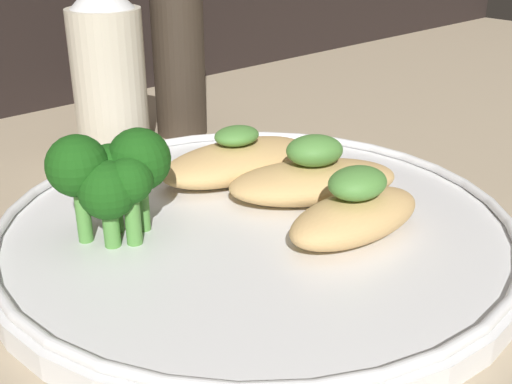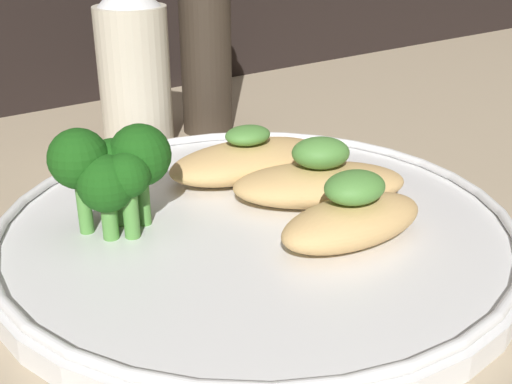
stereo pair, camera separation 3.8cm
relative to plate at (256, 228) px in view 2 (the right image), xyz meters
The scene contains 8 objects.
ground_plane 1.49cm from the plate, ahead, with size 180.00×180.00×1.00cm, color tan.
plate is the anchor object (origin of this frame).
grilled_meat_front 6.38cm from the plate, 61.06° to the right, with size 9.67×5.03×4.31cm.
grilled_meat_middle 5.44cm from the plate, ahead, with size 12.55×10.11×4.36cm.
grilled_meat_back 7.24cm from the plate, 58.59° to the left, with size 12.32×7.14×3.81cm.
broccoli_bunch 9.35cm from the plate, 150.79° to the left, with size 6.86×5.22×6.41cm.
sauce_bottle 21.07cm from the plate, 83.92° to the left, with size 5.95×5.95×14.39cm.
pepper_grinder 23.56cm from the plate, 65.49° to the left, with size 4.53×4.53×19.84cm.
Camera 2 is at (-20.69, -28.37, 19.18)cm, focal length 45.00 mm.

